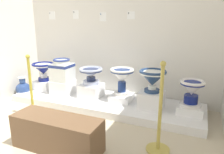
% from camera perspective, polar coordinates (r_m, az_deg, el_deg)
% --- Properties ---
extents(wall_back, '(3.92, 0.06, 3.17)m').
position_cam_1_polar(wall_back, '(3.94, 1.07, 16.95)').
color(wall_back, silver).
rests_on(wall_back, ground_plane).
extents(display_platform, '(3.30, 0.95, 0.12)m').
position_cam_1_polar(display_platform, '(3.73, -2.08, -6.89)').
color(display_platform, white).
rests_on(display_platform, ground_plane).
extents(plinth_block_leftmost, '(0.35, 0.31, 0.17)m').
position_cam_1_polar(plinth_block_leftmost, '(4.45, -17.69, -2.00)').
color(plinth_block_leftmost, white).
rests_on(plinth_block_leftmost, display_platform).
extents(antique_toilet_leftmost, '(0.42, 0.42, 0.36)m').
position_cam_1_polar(antique_toilet_leftmost, '(4.37, -18.03, 2.13)').
color(antique_toilet_leftmost, navy).
rests_on(antique_toilet_leftmost, plinth_block_leftmost).
extents(plinth_block_central_ornate, '(0.38, 0.34, 0.25)m').
position_cam_1_polar(plinth_block_central_ornate, '(4.07, -13.02, -2.65)').
color(plinth_block_central_ornate, white).
rests_on(plinth_block_central_ornate, display_platform).
extents(antique_toilet_central_ornate, '(0.37, 0.33, 0.41)m').
position_cam_1_polar(antique_toilet_central_ornate, '(3.98, -13.31, 1.95)').
color(antique_toilet_central_ornate, white).
rests_on(antique_toilet_central_ornate, plinth_block_central_ornate).
extents(plinth_block_squat_floral, '(0.38, 0.38, 0.23)m').
position_cam_1_polar(plinth_block_squat_floral, '(3.83, -5.59, -3.60)').
color(plinth_block_squat_floral, white).
rests_on(plinth_block_squat_floral, display_platform).
extents(antique_toilet_squat_floral, '(0.41, 0.41, 0.30)m').
position_cam_1_polar(antique_toilet_squat_floral, '(3.74, -5.71, 0.94)').
color(antique_toilet_squat_floral, '#AEB8D6').
rests_on(antique_toilet_squat_floral, plinth_block_squat_floral).
extents(plinth_block_rightmost, '(0.35, 0.39, 0.10)m').
position_cam_1_polar(plinth_block_rightmost, '(3.66, 2.63, -5.48)').
color(plinth_block_rightmost, white).
rests_on(plinth_block_rightmost, display_platform).
extents(antique_toilet_rightmost, '(0.40, 0.40, 0.45)m').
position_cam_1_polar(antique_toilet_rightmost, '(3.55, 2.70, 0.15)').
color(antique_toilet_rightmost, white).
rests_on(antique_toilet_rightmost, plinth_block_rightmost).
extents(plinth_block_broad_patterned, '(0.37, 0.34, 0.26)m').
position_cam_1_polar(plinth_block_broad_patterned, '(3.37, 10.57, -6.10)').
color(plinth_block_broad_patterned, white).
rests_on(plinth_block_broad_patterned, display_platform).
extents(antique_toilet_broad_patterned, '(0.42, 0.42, 0.34)m').
position_cam_1_polar(antique_toilet_broad_patterned, '(3.26, 10.87, -0.21)').
color(antique_toilet_broad_patterned, navy).
rests_on(antique_toilet_broad_patterned, plinth_block_broad_patterned).
extents(plinth_block_pale_glazed, '(0.37, 0.31, 0.13)m').
position_cam_1_polar(plinth_block_pale_glazed, '(3.34, 20.20, -8.26)').
color(plinth_block_pale_glazed, white).
rests_on(plinth_block_pale_glazed, display_platform).
extents(antique_toilet_pale_glazed, '(0.35, 0.35, 0.38)m').
position_cam_1_polar(antique_toilet_pale_glazed, '(3.24, 20.69, -3.29)').
color(antique_toilet_pale_glazed, white).
rests_on(antique_toilet_pale_glazed, plinth_block_pale_glazed).
extents(info_placard_first, '(0.14, 0.01, 0.15)m').
position_cam_1_polar(info_placard_first, '(4.61, -15.89, 15.67)').
color(info_placard_first, white).
extents(info_placard_second, '(0.12, 0.01, 0.16)m').
position_cam_1_polar(info_placard_second, '(4.29, -9.77, 16.25)').
color(info_placard_second, white).
extents(info_placard_third, '(0.13, 0.01, 0.16)m').
position_cam_1_polar(info_placard_third, '(4.01, -2.51, 15.89)').
color(info_placard_third, white).
extents(info_placard_fourth, '(0.14, 0.01, 0.13)m').
position_cam_1_polar(info_placard_fourth, '(3.81, 5.11, 16.22)').
color(info_placard_fourth, white).
extents(decorative_vase_companion, '(0.28, 0.28, 0.40)m').
position_cam_1_polar(decorative_vase_companion, '(4.49, -22.79, -2.81)').
color(decorative_vase_companion, white).
rests_on(decorative_vase_companion, ground_plane).
extents(stanchion_post_near_left, '(0.24, 0.24, 0.97)m').
position_cam_1_polar(stanchion_post_near_left, '(3.49, -20.76, -5.14)').
color(stanchion_post_near_left, gold).
rests_on(stanchion_post_near_left, ground_plane).
extents(stanchion_post_near_right, '(0.27, 0.27, 1.05)m').
position_cam_1_polar(stanchion_post_near_right, '(2.49, 12.57, -12.99)').
color(stanchion_post_near_right, '#B4A046').
rests_on(stanchion_post_near_right, ground_plane).
extents(museum_bench, '(1.06, 0.36, 0.40)m').
position_cam_1_polar(museum_bench, '(2.59, -14.54, -14.42)').
color(museum_bench, brown).
rests_on(museum_bench, ground_plane).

